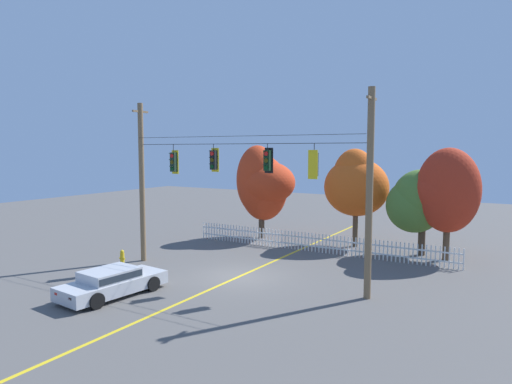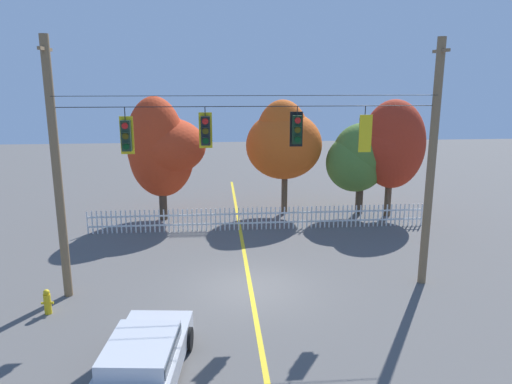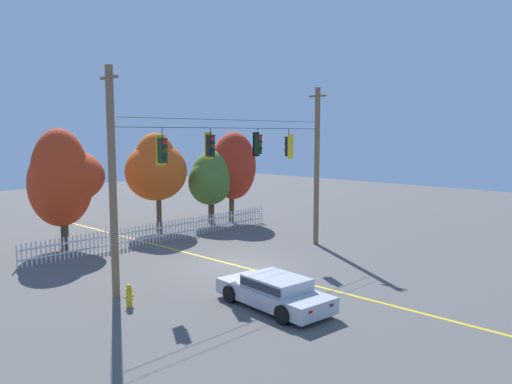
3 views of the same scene
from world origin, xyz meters
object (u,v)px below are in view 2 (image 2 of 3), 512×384
object	(u,v)px
autumn_oak_far_east	(359,158)
fire_hydrant	(47,302)
traffic_signal_eastbound_side	(206,131)
autumn_maple_mid	(283,142)
parked_car	(142,359)
autumn_maple_far_west	(391,145)
traffic_signal_northbound_secondary	(297,129)
traffic_signal_westbound_side	(364,133)
traffic_signal_southbound_primary	(126,136)
autumn_maple_near_fence	(162,148)

from	to	relation	value
autumn_oak_far_east	fire_hydrant	size ratio (longest dim) A/B	6.08
traffic_signal_eastbound_side	fire_hydrant	bearing A→B (deg)	-165.50
traffic_signal_eastbound_side	autumn_maple_mid	world-z (taller)	traffic_signal_eastbound_side
autumn_maple_mid	parked_car	distance (m)	16.13
autumn_maple_far_west	fire_hydrant	bearing A→B (deg)	-145.94
traffic_signal_northbound_secondary	autumn_oak_far_east	bearing A→B (deg)	60.97
traffic_signal_westbound_side	autumn_maple_far_west	xyz separation A→B (m)	(4.14, 8.52, -1.61)
traffic_signal_southbound_primary	autumn_maple_near_fence	xyz separation A→B (m)	(0.14, 9.04, -1.72)
traffic_signal_southbound_primary	traffic_signal_eastbound_side	xyz separation A→B (m)	(2.54, -0.00, 0.14)
traffic_signal_northbound_secondary	autumn_oak_far_east	distance (m)	10.39
traffic_signal_southbound_primary	traffic_signal_westbound_side	world-z (taller)	same
autumn_maple_far_west	autumn_maple_mid	bearing A→B (deg)	168.16
parked_car	traffic_signal_northbound_secondary	bearing A→B (deg)	48.25
traffic_signal_northbound_secondary	autumn_maple_far_west	world-z (taller)	traffic_signal_northbound_secondary
autumn_maple_far_west	parked_car	distance (m)	17.82
traffic_signal_westbound_side	autumn_maple_mid	xyz separation A→B (m)	(-1.33, 9.67, -1.56)
traffic_signal_eastbound_side	traffic_signal_westbound_side	distance (m)	5.30
autumn_maple_far_west	parked_car	world-z (taller)	autumn_maple_far_west
autumn_maple_near_fence	parked_car	size ratio (longest dim) A/B	1.37
traffic_signal_eastbound_side	fire_hydrant	world-z (taller)	traffic_signal_eastbound_side
traffic_signal_westbound_side	traffic_signal_southbound_primary	bearing A→B (deg)	179.86
autumn_oak_far_east	parked_car	xyz separation A→B (m)	(-9.48, -13.96, -2.55)
autumn_oak_far_east	fire_hydrant	xyz separation A→B (m)	(-12.98, -10.14, -2.76)
autumn_maple_mid	autumn_oak_far_east	world-z (taller)	autumn_maple_mid
autumn_maple_near_fence	parked_car	xyz separation A→B (m)	(0.83, -14.18, -3.15)
traffic_signal_southbound_primary	traffic_signal_westbound_side	distance (m)	7.84
traffic_signal_southbound_primary	traffic_signal_eastbound_side	world-z (taller)	same
traffic_signal_westbound_side	traffic_signal_northbound_secondary	bearing A→B (deg)	179.52
traffic_signal_eastbound_side	autumn_maple_far_west	distance (m)	12.82
traffic_signal_westbound_side	parked_car	size ratio (longest dim) A/B	0.33
traffic_signal_eastbound_side	autumn_oak_far_east	xyz separation A→B (m)	(7.91, 8.83, -2.45)
autumn_oak_far_east	autumn_maple_far_west	xyz separation A→B (m)	(1.53, -0.33, 0.71)
autumn_maple_mid	fire_hydrant	size ratio (longest dim) A/B	7.51
traffic_signal_eastbound_side	parked_car	xyz separation A→B (m)	(-1.57, -5.13, -5.00)
traffic_signal_northbound_secondary	autumn_oak_far_east	size ratio (longest dim) A/B	0.27
autumn_oak_far_east	autumn_maple_far_west	distance (m)	1.71
traffic_signal_westbound_side	autumn_maple_far_west	world-z (taller)	traffic_signal_westbound_side
traffic_signal_northbound_secondary	traffic_signal_westbound_side	size ratio (longest dim) A/B	0.88
traffic_signal_westbound_side	autumn_maple_mid	world-z (taller)	traffic_signal_westbound_side
autumn_maple_near_fence	parked_car	world-z (taller)	autumn_maple_near_fence
autumn_maple_mid	fire_hydrant	bearing A→B (deg)	-129.51
traffic_signal_southbound_primary	autumn_maple_far_west	world-z (taller)	traffic_signal_southbound_primary
fire_hydrant	parked_car	bearing A→B (deg)	-47.52
traffic_signal_northbound_secondary	traffic_signal_westbound_side	distance (m)	2.29
traffic_signal_northbound_secondary	autumn_maple_far_west	size ratio (longest dim) A/B	0.22
traffic_signal_westbound_side	autumn_oak_far_east	xyz separation A→B (m)	(2.62, 8.85, -2.32)
traffic_signal_southbound_primary	autumn_maple_mid	world-z (taller)	traffic_signal_southbound_primary
traffic_signal_eastbound_side	autumn_maple_mid	xyz separation A→B (m)	(3.96, 9.65, -1.69)
traffic_signal_westbound_side	autumn_maple_far_west	bearing A→B (deg)	64.07
traffic_signal_southbound_primary	traffic_signal_eastbound_side	bearing A→B (deg)	-0.01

